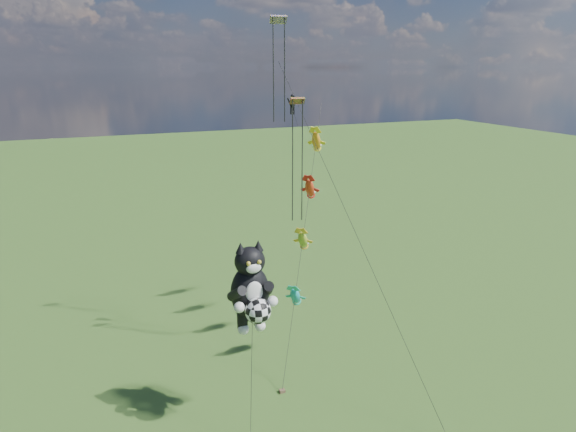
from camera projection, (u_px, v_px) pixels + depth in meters
name	position (u px, v px, depth m)	size (l,w,h in m)	color
cat_kite_rig	(251.00, 289.00, 29.21)	(2.99, 4.31, 12.51)	brown
fish_windsock_rig	(306.00, 214.00, 39.60)	(9.22, 13.17, 19.25)	brown
parafoil_rig	(295.00, 106.00, 34.94)	(5.79, 16.86, 26.00)	brown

